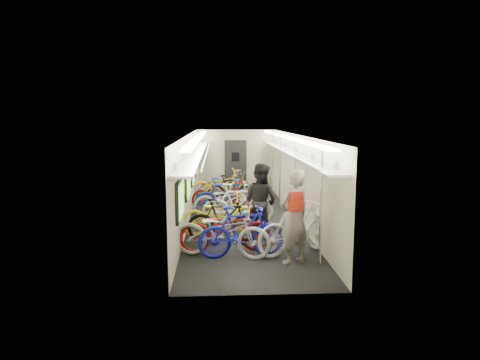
{
  "coord_description": "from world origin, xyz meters",
  "views": [
    {
      "loc": [
        -0.69,
        -11.6,
        2.87
      ],
      "look_at": [
        -0.08,
        0.1,
        1.15
      ],
      "focal_mm": 32.0,
      "sensor_mm": 36.0,
      "label": 1
    }
  ],
  "objects": [
    {
      "name": "bicycle_9",
      "position": [
        -0.26,
        2.55,
        0.48
      ],
      "size": [
        1.62,
        0.51,
        0.96
      ],
      "primitive_type": "imported",
      "rotation": [
        0.0,
        0.0,
        1.53
      ],
      "color": "black",
      "rests_on": "ground"
    },
    {
      "name": "bicycle_12",
      "position": [
        -0.26,
        3.53,
        0.47
      ],
      "size": [
        1.91,
        1.2,
        0.95
      ],
      "primitive_type": "imported",
      "rotation": [
        0.0,
        0.0,
        1.23
      ],
      "color": "slate",
      "rests_on": "ground"
    },
    {
      "name": "bicycle_3",
      "position": [
        -0.57,
        -1.92,
        0.51
      ],
      "size": [
        1.73,
        0.6,
        1.02
      ],
      "primitive_type": "imported",
      "rotation": [
        0.0,
        0.0,
        1.5
      ],
      "color": "black",
      "rests_on": "ground"
    },
    {
      "name": "bicycle_5",
      "position": [
        -0.16,
        -0.48,
        0.57
      ],
      "size": [
        1.93,
        0.61,
        1.15
      ],
      "primitive_type": "imported",
      "rotation": [
        0.0,
        0.0,
        1.61
      ],
      "color": "silver",
      "rests_on": "ground"
    },
    {
      "name": "passenger_mid",
      "position": [
        0.31,
        -1.72,
        0.9
      ],
      "size": [
        1.11,
        1.09,
        1.81
      ],
      "primitive_type": "imported",
      "rotation": [
        0.0,
        0.0,
        2.44
      ],
      "color": "black",
      "rests_on": "ground"
    },
    {
      "name": "bicycle_7",
      "position": [
        -0.51,
        0.96,
        0.55
      ],
      "size": [
        1.91,
        0.91,
        1.11
      ],
      "primitive_type": "imported",
      "rotation": [
        0.0,
        0.0,
        1.79
      ],
      "color": "navy",
      "rests_on": "ground"
    },
    {
      "name": "bicycle_14",
      "position": [
        -0.5,
        3.5,
        0.51
      ],
      "size": [
        2.06,
        1.44,
        1.03
      ],
      "primitive_type": "imported",
      "rotation": [
        0.0,
        0.0,
        2.01
      ],
      "color": "slate",
      "rests_on": "ground"
    },
    {
      "name": "bicycle_11",
      "position": [
        0.96,
        -2.96,
        0.58
      ],
      "size": [
        1.97,
        1.29,
        1.15
      ],
      "primitive_type": "imported",
      "rotation": [
        0.0,
        0.0,
        2.0
      ],
      "color": "silver",
      "rests_on": "ground"
    },
    {
      "name": "bicycle_1",
      "position": [
        -0.22,
        -3.08,
        0.54
      ],
      "size": [
        1.87,
        0.79,
        1.09
      ],
      "primitive_type": "imported",
      "rotation": [
        0.0,
        0.0,
        1.73
      ],
      "color": "#1B1FA5",
      "rests_on": "ground"
    },
    {
      "name": "bicycle_6",
      "position": [
        -0.43,
        0.52,
        0.51
      ],
      "size": [
        1.96,
        0.77,
        1.01
      ],
      "primitive_type": "imported",
      "rotation": [
        0.0,
        0.0,
        1.62
      ],
      "color": "#A6A7AB",
      "rests_on": "ground"
    },
    {
      "name": "bicycle_8",
      "position": [
        -0.57,
        1.01,
        0.53
      ],
      "size": [
        2.13,
        1.47,
        1.06
      ],
      "primitive_type": "imported",
      "rotation": [
        0.0,
        0.0,
        1.15
      ],
      "color": "maroon",
      "rests_on": "ground"
    },
    {
      "name": "passenger_near",
      "position": [
        0.8,
        -3.49,
        0.94
      ],
      "size": [
        0.82,
        0.74,
        1.89
      ],
      "primitive_type": "imported",
      "rotation": [
        0.0,
        0.0,
        3.69
      ],
      "color": "gray",
      "rests_on": "ground"
    },
    {
      "name": "backpack",
      "position": [
        0.79,
        -3.62,
        1.28
      ],
      "size": [
        0.29,
        0.2,
        0.38
      ],
      "primitive_type": "cube",
      "rotation": [
        0.0,
        0.0,
        0.24
      ],
      "color": "red",
      "rests_on": "passenger_near"
    },
    {
      "name": "bicycle_0",
      "position": [
        -0.61,
        -3.05,
        0.53
      ],
      "size": [
        2.15,
        1.26,
        1.07
      ],
      "primitive_type": "imported",
      "rotation": [
        0.0,
        0.0,
        1.28
      ],
      "color": "#B9B9BE",
      "rests_on": "ground"
    },
    {
      "name": "train_car_shell",
      "position": [
        -0.36,
        0.71,
        1.66
      ],
      "size": [
        10.0,
        10.0,
        10.0
      ],
      "color": "black",
      "rests_on": "ground"
    },
    {
      "name": "bicycle_4",
      "position": [
        -0.66,
        -1.22,
        0.51
      ],
      "size": [
        2.04,
        1.21,
        1.01
      ],
      "primitive_type": "imported",
      "rotation": [
        0.0,
        0.0,
        1.87
      ],
      "color": "yellow",
      "rests_on": "ground"
    },
    {
      "name": "bicycle_10",
      "position": [
        -0.62,
        3.19,
        0.54
      ],
      "size": [
        2.16,
        1.18,
        1.08
      ],
      "primitive_type": "imported",
      "rotation": [
        0.0,
        0.0,
        1.81
      ],
      "color": "yellow",
      "rests_on": "ground"
    },
    {
      "name": "bicycle_2",
      "position": [
        -0.53,
        -2.71,
        0.52
      ],
      "size": [
        2.01,
        0.82,
        1.03
      ],
      "primitive_type": "imported",
      "rotation": [
        0.0,
        0.0,
        1.64
      ],
      "color": "maroon",
      "rests_on": "ground"
    }
  ]
}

